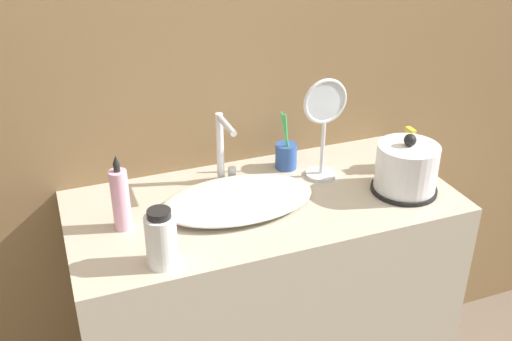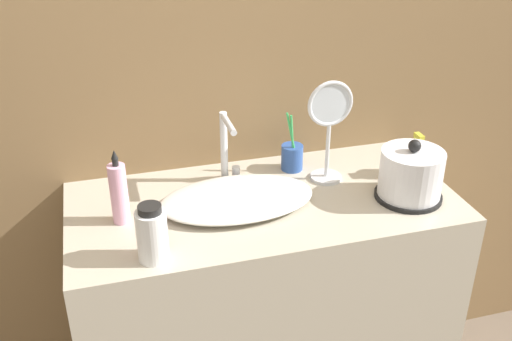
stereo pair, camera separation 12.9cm
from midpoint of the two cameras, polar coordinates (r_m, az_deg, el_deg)
wall_back at (r=1.80m, az=0.35°, el=12.32°), size 6.00×0.04×2.60m
vanity_counter at (r=1.97m, az=2.62°, el=-14.36°), size 1.10×0.52×0.91m
sink_basin at (r=1.67m, az=0.41°, el=-2.73°), size 0.43×0.26×0.04m
faucet at (r=1.74m, az=-0.69°, el=2.38°), size 0.06×0.14×0.22m
electric_kettle at (r=1.76m, az=16.55°, el=-0.60°), size 0.19×0.19×0.18m
toothbrush_cup at (r=1.86m, az=5.44°, el=1.29°), size 0.07×0.07×0.19m
lotion_bottle at (r=1.89m, az=16.71°, el=1.08°), size 0.07×0.07×0.14m
shampoo_bottle at (r=1.44m, az=-7.36°, el=-6.08°), size 0.08×0.08×0.15m
mouthwash_bottle at (r=1.59m, az=-10.68°, el=-2.15°), size 0.05×0.05×0.21m
vanity_mirror at (r=1.76m, az=9.08°, el=4.36°), size 0.14×0.09×0.31m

